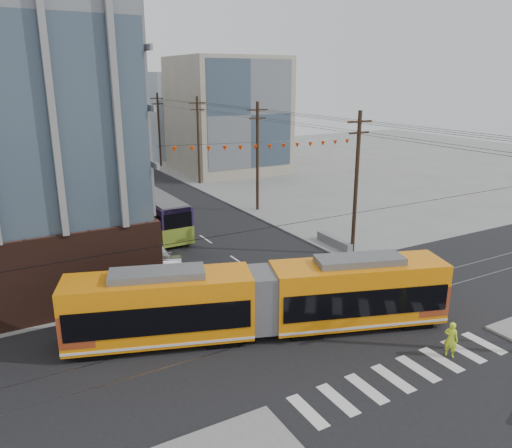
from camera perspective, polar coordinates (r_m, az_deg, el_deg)
The scene contains 11 objects.
ground at distance 27.15m, azimuth 12.09°, elevation -13.34°, with size 160.00×160.00×0.00m, color slate.
bg_bldg_ne_near at distance 72.95m, azimuth -3.33°, elevation 12.31°, with size 14.00×14.00×16.00m, color gray.
bg_bldg_ne_far at distance 92.08m, azimuth -7.82°, elevation 12.45°, with size 16.00×16.00×14.00m, color #8C99A5.
utility_pole_far at distance 77.71m, azimuth -11.02°, elevation 10.45°, with size 0.30×0.30×11.00m, color black.
streetcar at distance 26.74m, azimuth 0.67°, elevation -8.73°, with size 20.20×2.84×3.89m, color orange, non-canonical shape.
city_bus at distance 45.69m, azimuth -11.77°, elevation 1.50°, with size 2.71×12.50×3.54m, color #281A44, non-canonical shape.
parked_car_silver at distance 34.89m, azimuth -9.78°, elevation -4.91°, with size 1.57×4.49×1.48m, color #BABCC0.
parked_car_white at distance 38.07m, azimuth -11.83°, elevation -3.15°, with size 2.12×5.22×1.52m, color #BDBDBD.
parked_car_grey at distance 45.60m, azimuth -14.91°, elevation -0.21°, with size 2.15×4.67×1.30m, color slate.
pedestrian at distance 26.95m, azimuth 21.39°, elevation -12.16°, with size 0.68×0.45×1.87m, color #DCFF2C.
jersey_barrier at distance 40.97m, azimuth 8.99°, elevation -2.09°, with size 0.93×4.15×0.83m, color slate.
Camera 1 is at (-16.12, -17.28, 13.37)m, focal length 35.00 mm.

